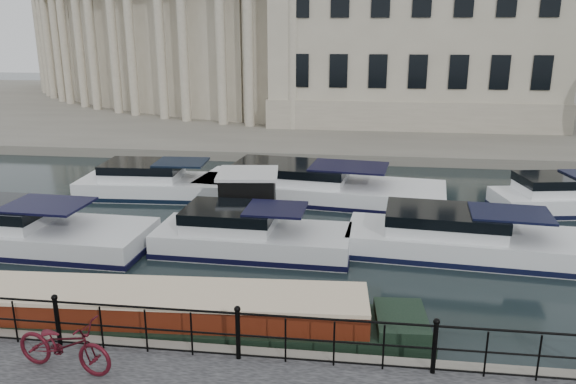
% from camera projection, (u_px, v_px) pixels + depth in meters
% --- Properties ---
extents(ground_plane, '(160.00, 160.00, 0.00)m').
position_uv_depth(ground_plane, '(258.00, 327.00, 14.13)').
color(ground_plane, black).
rests_on(ground_plane, ground).
extents(far_bank, '(120.00, 42.00, 0.55)m').
position_uv_depth(far_bank, '(335.00, 108.00, 51.19)').
color(far_bank, '#6B665B').
rests_on(far_bank, ground_plane).
extents(railing, '(24.14, 0.14, 1.22)m').
position_uv_depth(railing, '(238.00, 331.00, 11.65)').
color(railing, black).
rests_on(railing, near_quay).
extents(civic_building, '(53.55, 31.84, 16.85)m').
position_uv_depth(civic_building, '(322.00, 32.00, 45.34)').
color(civic_building, '#ADA38C').
rests_on(civic_building, far_bank).
extents(bicycle, '(2.26, 1.11, 1.14)m').
position_uv_depth(bicycle, '(64.00, 345.00, 11.29)').
color(bicycle, '#450C15').
rests_on(bicycle, near_quay).
extents(narrowboat, '(14.72, 2.76, 1.54)m').
position_uv_depth(narrowboat, '(127.00, 321.00, 13.72)').
color(narrowboat, black).
rests_on(narrowboat, ground_plane).
extents(harbour_hut, '(3.31, 2.87, 2.19)m').
position_uv_depth(harbour_hut, '(248.00, 202.00, 21.22)').
color(harbour_hut, '#6B665B').
rests_on(harbour_hut, ground_plane).
extents(cabin_cruisers, '(27.74, 10.90, 1.99)m').
position_uv_depth(cabin_cruisers, '(278.00, 212.00, 21.86)').
color(cabin_cruisers, silver).
rests_on(cabin_cruisers, ground_plane).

